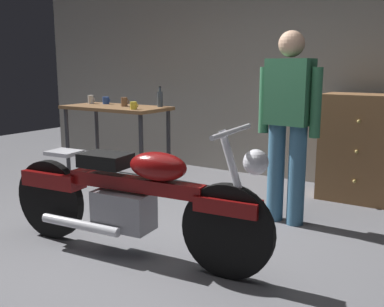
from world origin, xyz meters
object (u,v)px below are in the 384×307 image
(wooden_dresser, at_px, (362,148))
(mug_white_ceramic, at_px, (91,99))
(mug_yellow_tall, at_px, (134,106))
(bottle, at_px, (160,99))
(mug_brown_stoneware, at_px, (124,102))
(motorcycle, at_px, (131,197))
(mug_blue_enamel, at_px, (106,100))
(person_standing, at_px, (288,119))

(wooden_dresser, xyz_separation_m, mug_white_ceramic, (-3.25, -0.56, 0.40))
(mug_yellow_tall, relative_size, bottle, 0.44)
(mug_brown_stoneware, distance_m, mug_white_ceramic, 0.64)
(motorcycle, bearing_deg, mug_blue_enamel, 131.32)
(motorcycle, height_order, bottle, bottle)
(mug_blue_enamel, bearing_deg, bottle, 2.81)
(wooden_dresser, xyz_separation_m, mug_brown_stoneware, (-2.62, -0.64, 0.40))
(person_standing, distance_m, mug_yellow_tall, 1.88)
(motorcycle, xyz_separation_m, mug_white_ceramic, (-2.16, 1.79, 0.50))
(motorcycle, relative_size, bottle, 9.08)
(motorcycle, relative_size, mug_yellow_tall, 20.65)
(mug_blue_enamel, xyz_separation_m, mug_brown_stoneware, (0.43, -0.14, 0.01))
(wooden_dresser, relative_size, bottle, 4.56)
(mug_blue_enamel, distance_m, mug_brown_stoneware, 0.45)
(mug_blue_enamel, relative_size, mug_white_ceramic, 1.05)
(motorcycle, bearing_deg, mug_brown_stoneware, 126.48)
(mug_blue_enamel, distance_m, bottle, 0.83)
(motorcycle, distance_m, mug_blue_enamel, 2.73)
(wooden_dresser, distance_m, bottle, 2.31)
(motorcycle, bearing_deg, bottle, 115.54)
(mug_blue_enamel, bearing_deg, mug_white_ceramic, -164.25)
(person_standing, distance_m, mug_blue_enamel, 2.69)
(mug_yellow_tall, height_order, mug_brown_stoneware, mug_brown_stoneware)
(wooden_dresser, relative_size, mug_blue_enamel, 9.69)
(mug_brown_stoneware, bearing_deg, mug_white_ceramic, 172.99)
(person_standing, xyz_separation_m, mug_white_ceramic, (-2.84, 0.49, 0.03))
(person_standing, xyz_separation_m, mug_brown_stoneware, (-2.21, 0.41, 0.03))
(mug_blue_enamel, distance_m, mug_yellow_tall, 0.85)
(mug_yellow_tall, distance_m, mug_white_ceramic, 1.02)
(mug_blue_enamel, height_order, bottle, bottle)
(mug_brown_stoneware, xyz_separation_m, bottle, (0.40, 0.18, 0.04))
(person_standing, relative_size, mug_brown_stoneware, 14.78)
(mug_white_ceramic, bearing_deg, wooden_dresser, 9.78)
(mug_brown_stoneware, relative_size, mug_white_ceramic, 1.04)
(mug_yellow_tall, bearing_deg, wooden_dresser, 21.07)
(mug_brown_stoneware, bearing_deg, mug_yellow_tall, -34.97)
(mug_blue_enamel, bearing_deg, mug_yellow_tall, -26.07)
(mug_brown_stoneware, height_order, mug_white_ceramic, mug_brown_stoneware)
(person_standing, height_order, wooden_dresser, person_standing)
(motorcycle, xyz_separation_m, bottle, (-1.13, 1.89, 0.55))
(motorcycle, relative_size, mug_white_ceramic, 20.16)
(mug_blue_enamel, relative_size, bottle, 0.47)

